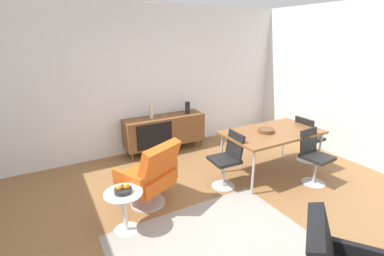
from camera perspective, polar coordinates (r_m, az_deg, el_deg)
name	(u,v)px	position (r m, az deg, el deg)	size (l,w,h in m)	color
ground_plane	(216,217)	(3.73, 4.97, -17.93)	(8.32, 8.32, 0.00)	olive
wall_back	(142,81)	(5.40, -10.44, 9.64)	(6.80, 0.12, 2.80)	white
wall_right	(377,87)	(5.56, 34.15, 7.02)	(0.12, 5.60, 2.80)	white
sideboard	(165,130)	(5.46, -5.72, -0.44)	(1.60, 0.45, 0.72)	brown
vase_cobalt	(151,112)	(5.25, -8.52, 3.41)	(0.07, 0.07, 0.27)	beige
vase_sculptural_dark	(188,108)	(5.57, -0.93, 4.29)	(0.10, 0.10, 0.23)	black
dining_table	(272,134)	(4.66, 16.38, -1.17)	(1.60, 0.90, 0.74)	brown
wooden_bowl_on_table	(266,131)	(4.56, 15.13, -0.53)	(0.26, 0.26, 0.06)	brown
dining_chair_far_end	(307,138)	(5.38, 22.87, -1.84)	(0.42, 0.40, 0.86)	black
dining_chair_front_right	(314,155)	(4.66, 24.01, -5.09)	(0.43, 0.45, 0.86)	black
dining_chair_near_window	(228,158)	(4.19, 7.45, -6.19)	(0.45, 0.42, 0.86)	black
lounge_chair_red	(150,174)	(3.73, -8.69, -9.54)	(0.87, 0.85, 0.95)	#D85919
side_table_round	(125,207)	(3.41, -13.85, -15.73)	(0.44, 0.44, 0.52)	white
fruit_bowl	(123,190)	(3.28, -14.17, -12.34)	(0.20, 0.20, 0.11)	#262628
area_rug	(218,250)	(3.28, 5.46, -23.87)	(2.20, 1.70, 0.01)	gray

